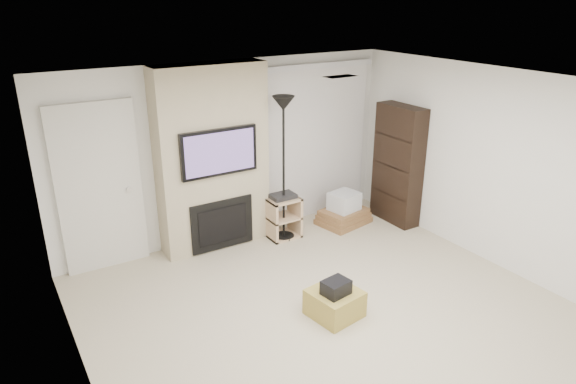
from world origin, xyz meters
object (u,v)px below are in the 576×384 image
floor_lamp (283,129)px  bookshelf (398,165)px  ottoman (335,303)px  av_stand (283,214)px  box_stack (344,212)px

floor_lamp → bookshelf: bearing=-11.5°
ottoman → floor_lamp: (0.53, 1.94, 1.47)m
floor_lamp → bookshelf: floor_lamp is taller
av_stand → bookshelf: size_ratio=0.37×
ottoman → floor_lamp: size_ratio=0.24×
box_stack → floor_lamp: bearing=176.8°
bookshelf → av_stand: bearing=167.2°
bookshelf → floor_lamp: bearing=168.5°
ottoman → av_stand: bearing=74.8°
floor_lamp → av_stand: bearing=76.8°
av_stand → bookshelf: 1.91m
box_stack → av_stand: bearing=174.6°
floor_lamp → bookshelf: size_ratio=1.14×
floor_lamp → box_stack: (1.04, -0.06, -1.43)m
av_stand → ottoman: bearing=-105.2°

